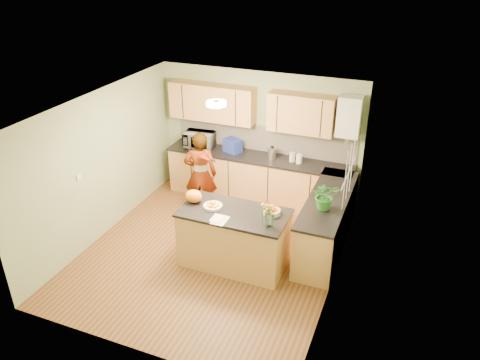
% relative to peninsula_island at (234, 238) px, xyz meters
% --- Properties ---
extents(floor, '(4.50, 4.50, 0.00)m').
position_rel_peninsula_island_xyz_m(floor, '(-0.46, 0.14, -0.48)').
color(floor, '#513217').
rests_on(floor, ground).
extents(ceiling, '(4.00, 4.50, 0.02)m').
position_rel_peninsula_island_xyz_m(ceiling, '(-0.46, 0.14, 2.02)').
color(ceiling, silver).
rests_on(ceiling, wall_back).
extents(wall_back, '(4.00, 0.02, 2.50)m').
position_rel_peninsula_island_xyz_m(wall_back, '(-0.46, 2.39, 0.77)').
color(wall_back, gray).
rests_on(wall_back, floor).
extents(wall_front, '(4.00, 0.02, 2.50)m').
position_rel_peninsula_island_xyz_m(wall_front, '(-0.46, -2.11, 0.77)').
color(wall_front, gray).
rests_on(wall_front, floor).
extents(wall_left, '(0.02, 4.50, 2.50)m').
position_rel_peninsula_island_xyz_m(wall_left, '(-2.46, 0.14, 0.77)').
color(wall_left, gray).
rests_on(wall_left, floor).
extents(wall_right, '(0.02, 4.50, 2.50)m').
position_rel_peninsula_island_xyz_m(wall_right, '(1.54, 0.14, 0.77)').
color(wall_right, gray).
rests_on(wall_right, floor).
extents(back_counter, '(3.64, 0.62, 0.94)m').
position_rel_peninsula_island_xyz_m(back_counter, '(-0.36, 2.09, -0.01)').
color(back_counter, tan).
rests_on(back_counter, floor).
extents(right_counter, '(0.62, 2.24, 0.94)m').
position_rel_peninsula_island_xyz_m(right_counter, '(1.24, 0.99, -0.01)').
color(right_counter, tan).
rests_on(right_counter, floor).
extents(splashback, '(3.60, 0.02, 0.52)m').
position_rel_peninsula_island_xyz_m(splashback, '(-0.36, 2.38, 0.72)').
color(splashback, beige).
rests_on(splashback, back_counter).
extents(upper_cabinets, '(3.20, 0.34, 0.70)m').
position_rel_peninsula_island_xyz_m(upper_cabinets, '(-0.63, 2.22, 1.37)').
color(upper_cabinets, tan).
rests_on(upper_cabinets, wall_back).
extents(boiler, '(0.40, 0.30, 0.86)m').
position_rel_peninsula_island_xyz_m(boiler, '(1.24, 2.23, 1.42)').
color(boiler, silver).
rests_on(boiler, wall_back).
extents(window_right, '(0.01, 1.30, 1.05)m').
position_rel_peninsula_island_xyz_m(window_right, '(1.54, 0.74, 1.07)').
color(window_right, silver).
rests_on(window_right, wall_right).
extents(light_switch, '(0.02, 0.09, 0.09)m').
position_rel_peninsula_island_xyz_m(light_switch, '(-2.44, -0.46, 0.82)').
color(light_switch, silver).
rests_on(light_switch, wall_left).
extents(ceiling_lamp, '(0.30, 0.30, 0.07)m').
position_rel_peninsula_island_xyz_m(ceiling_lamp, '(-0.46, 0.44, 1.98)').
color(ceiling_lamp, '#FFEABF').
rests_on(ceiling_lamp, ceiling).
extents(peninsula_island, '(1.66, 0.85, 0.95)m').
position_rel_peninsula_island_xyz_m(peninsula_island, '(0.00, 0.00, 0.00)').
color(peninsula_island, tan).
rests_on(peninsula_island, floor).
extents(fruit_dish, '(0.29, 0.29, 0.10)m').
position_rel_peninsula_island_xyz_m(fruit_dish, '(-0.35, 0.00, 0.52)').
color(fruit_dish, beige).
rests_on(fruit_dish, peninsula_island).
extents(orange_bowl, '(0.25, 0.25, 0.15)m').
position_rel_peninsula_island_xyz_m(orange_bowl, '(0.55, 0.15, 0.54)').
color(orange_bowl, beige).
rests_on(orange_bowl, peninsula_island).
extents(flower_vase, '(0.24, 0.24, 0.45)m').
position_rel_peninsula_island_xyz_m(flower_vase, '(0.60, -0.18, 0.77)').
color(flower_vase, silver).
rests_on(flower_vase, peninsula_island).
extents(orange_bag, '(0.30, 0.27, 0.20)m').
position_rel_peninsula_island_xyz_m(orange_bag, '(-0.70, 0.05, 0.57)').
color(orange_bag, orange).
rests_on(orange_bag, peninsula_island).
extents(papers, '(0.21, 0.28, 0.01)m').
position_rel_peninsula_island_xyz_m(papers, '(-0.10, -0.30, 0.48)').
color(papers, silver).
rests_on(papers, peninsula_island).
extents(violinist, '(0.69, 0.56, 1.63)m').
position_rel_peninsula_island_xyz_m(violinist, '(-1.16, 1.22, 0.34)').
color(violinist, '#E3AC8B').
rests_on(violinist, floor).
extents(violin, '(0.59, 0.51, 0.15)m').
position_rel_peninsula_island_xyz_m(violin, '(-0.96, 1.00, 0.83)').
color(violin, '#4F0A04').
rests_on(violin, violinist).
extents(microwave, '(0.61, 0.44, 0.32)m').
position_rel_peninsula_island_xyz_m(microwave, '(-1.60, 2.08, 0.62)').
color(microwave, silver).
rests_on(microwave, back_counter).
extents(blue_box, '(0.39, 0.34, 0.26)m').
position_rel_peninsula_island_xyz_m(blue_box, '(-0.90, 2.12, 0.59)').
color(blue_box, navy).
rests_on(blue_box, back_counter).
extents(kettle, '(0.16, 0.16, 0.29)m').
position_rel_peninsula_island_xyz_m(kettle, '(-0.09, 2.10, 0.58)').
color(kettle, silver).
rests_on(kettle, back_counter).
extents(jar_cream, '(0.12, 0.12, 0.17)m').
position_rel_peninsula_island_xyz_m(jar_cream, '(0.30, 2.12, 0.55)').
color(jar_cream, beige).
rests_on(jar_cream, back_counter).
extents(jar_white, '(0.13, 0.13, 0.17)m').
position_rel_peninsula_island_xyz_m(jar_white, '(0.44, 2.09, 0.55)').
color(jar_white, silver).
rests_on(jar_white, back_counter).
extents(potted_plant, '(0.50, 0.46, 0.45)m').
position_rel_peninsula_island_xyz_m(potted_plant, '(1.24, 0.62, 0.69)').
color(potted_plant, '#296E24').
rests_on(potted_plant, right_counter).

